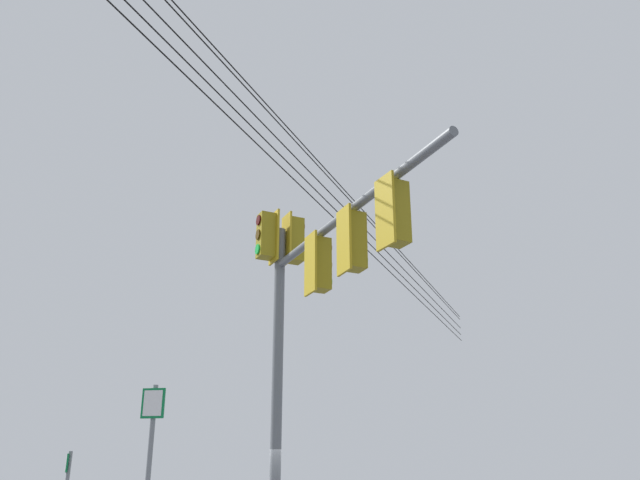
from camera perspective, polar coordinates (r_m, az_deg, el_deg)
The scene contains 2 objects.
signal_mast_assembly at distance 11.61m, azimuth -0.92°, elevation -4.00°, with size 2.93×5.47×6.97m.
overhead_wire_span at distance 15.37m, azimuth -0.75°, elevation 5.62°, with size 31.49×9.75×1.26m.
Camera 1 is at (9.65, 9.26, 1.71)m, focal length 38.15 mm.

